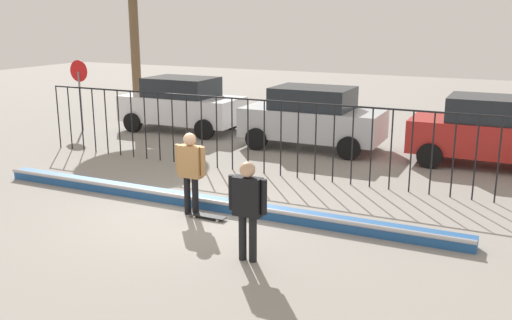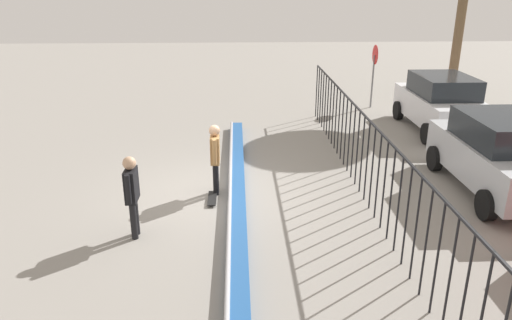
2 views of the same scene
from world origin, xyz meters
TOP-DOWN VIEW (x-y plane):
  - ground_plane at (0.00, 0.00)m, footprint 60.00×60.00m
  - bowl_coping_ledge at (0.00, 0.56)m, footprint 11.00×0.41m
  - perimeter_fence at (0.00, 3.57)m, footprint 14.04×0.04m
  - skateboarder at (-0.04, 0.05)m, footprint 0.70×0.26m
  - skateboard at (0.38, -0.03)m, footprint 0.80×0.20m
  - camera_operator at (2.02, -1.51)m, footprint 0.70×0.26m
  - parked_car_white at (-5.03, 7.52)m, footprint 4.30×2.12m
  - parked_car_silver at (0.11, 6.90)m, footprint 4.30×2.12m
  - parked_car_red at (5.27, 6.96)m, footprint 4.30×2.12m
  - stop_sign at (-8.31, 6.04)m, footprint 0.76×0.07m

SIDE VIEW (x-z plane):
  - ground_plane at x=0.00m, z-range 0.00..0.00m
  - skateboard at x=0.38m, z-range 0.02..0.10m
  - bowl_coping_ledge at x=0.00m, z-range -0.01..0.25m
  - parked_car_white at x=-5.03m, z-range 0.02..1.92m
  - parked_car_silver at x=0.11m, z-range 0.02..1.92m
  - parked_car_red at x=5.27m, z-range 0.02..1.92m
  - camera_operator at x=2.02m, z-range 0.17..1.90m
  - skateboarder at x=-0.04m, z-range 0.17..1.90m
  - perimeter_fence at x=0.00m, z-range 0.21..2.16m
  - stop_sign at x=-8.31m, z-range 0.37..2.87m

